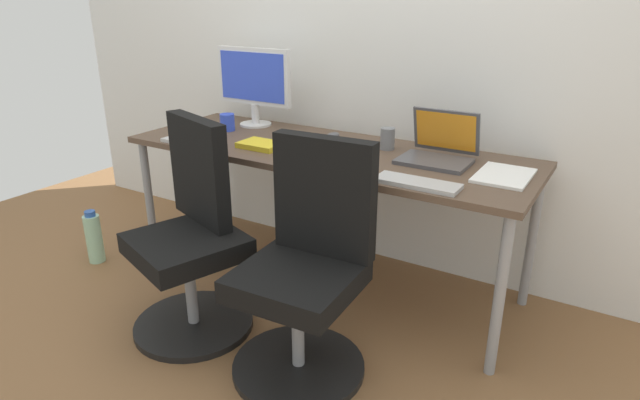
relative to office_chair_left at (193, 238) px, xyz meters
The scene contains 16 objects.
ground_plane 0.82m from the office_chair_left, 63.92° to the left, with size 5.28×5.28×0.00m, color brown.
back_wall 1.41m from the office_chair_left, 73.80° to the left, with size 4.40×0.04×2.60m, color white.
desk 0.75m from the office_chair_left, 63.92° to the left, with size 2.02×0.71×0.73m.
office_chair_left is the anchor object (origin of this frame).
office_chair_right 0.60m from the office_chair_left, ahead, with size 0.54×0.54×0.94m.
water_bottle_on_floor 0.97m from the office_chair_left, behind, with size 0.09×0.09×0.31m.
desktop_monitor 1.05m from the office_chair_left, 108.61° to the left, with size 0.48×0.18×0.43m.
open_laptop 1.18m from the office_chair_left, 40.54° to the left, with size 0.31×0.28×0.22m.
keyboard_by_monitor 0.57m from the office_chair_left, 130.20° to the left, with size 0.34×0.12×0.02m, color #B7B7B7.
keyboard_by_laptop 1.02m from the office_chair_left, 21.84° to the left, with size 0.34×0.12×0.02m, color #B7B7B7.
mouse_by_monitor 0.91m from the office_chair_left, 73.17° to the left, with size 0.06×0.10×0.03m, color #515156.
mouse_by_laptop 0.83m from the office_chair_left, 27.31° to the left, with size 0.06×0.10×0.03m, color #2D2D2D.
coffee_mug 0.83m from the office_chair_left, 116.97° to the left, with size 0.08×0.08×0.09m, color blue.
pen_cup 1.03m from the office_chair_left, 53.53° to the left, with size 0.07×0.07×0.10m, color slate.
notebook 0.58m from the office_chair_left, 86.49° to the left, with size 0.21×0.15×0.03m, color yellow.
paper_pile 1.37m from the office_chair_left, 28.92° to the left, with size 0.21×0.30×0.01m, color white.
Camera 1 is at (1.30, -2.18, 1.44)m, focal length 30.10 mm.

